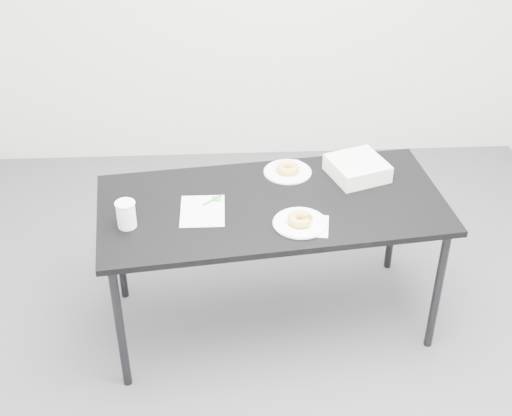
{
  "coord_description": "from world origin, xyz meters",
  "views": [
    {
      "loc": [
        -0.24,
        -2.78,
        2.73
      ],
      "look_at": [
        -0.09,
        0.02,
        0.83
      ],
      "focal_mm": 50.0,
      "sensor_mm": 36.0,
      "label": 1
    }
  ],
  "objects_px": {
    "donut_far": "(288,168)",
    "coffee_cup": "(126,214)",
    "plate_far": "(288,172)",
    "scorecard": "(203,211)",
    "table": "(272,212)",
    "donut_near": "(300,219)",
    "bakery_box": "(357,168)",
    "plate_near": "(300,223)",
    "pen": "(213,200)"
  },
  "relations": [
    {
      "from": "plate_near",
      "to": "coffee_cup",
      "type": "xyz_separation_m",
      "value": [
        -0.81,
        0.03,
        0.06
      ]
    },
    {
      "from": "scorecard",
      "to": "bakery_box",
      "type": "distance_m",
      "value": 0.85
    },
    {
      "from": "scorecard",
      "to": "plate_far",
      "type": "height_order",
      "value": "plate_far"
    },
    {
      "from": "plate_far",
      "to": "pen",
      "type": "bearing_deg",
      "value": -147.44
    },
    {
      "from": "coffee_cup",
      "to": "bakery_box",
      "type": "height_order",
      "value": "coffee_cup"
    },
    {
      "from": "plate_far",
      "to": "coffee_cup",
      "type": "bearing_deg",
      "value": -150.83
    },
    {
      "from": "donut_far",
      "to": "coffee_cup",
      "type": "height_order",
      "value": "coffee_cup"
    },
    {
      "from": "pen",
      "to": "donut_near",
      "type": "bearing_deg",
      "value": -70.66
    },
    {
      "from": "donut_near",
      "to": "bakery_box",
      "type": "xyz_separation_m",
      "value": [
        0.34,
        0.42,
        0.01
      ]
    },
    {
      "from": "plate_near",
      "to": "donut_near",
      "type": "relative_size",
      "value": 2.13
    },
    {
      "from": "donut_far",
      "to": "coffee_cup",
      "type": "distance_m",
      "value": 0.91
    },
    {
      "from": "coffee_cup",
      "to": "bakery_box",
      "type": "bearing_deg",
      "value": 18.82
    },
    {
      "from": "scorecard",
      "to": "plate_near",
      "type": "relative_size",
      "value": 1.05
    },
    {
      "from": "plate_near",
      "to": "donut_far",
      "type": "height_order",
      "value": "donut_far"
    },
    {
      "from": "table",
      "to": "plate_near",
      "type": "bearing_deg",
      "value": -65.31
    },
    {
      "from": "plate_near",
      "to": "coffee_cup",
      "type": "relative_size",
      "value": 1.94
    },
    {
      "from": "plate_far",
      "to": "donut_near",
      "type": "bearing_deg",
      "value": -88.01
    },
    {
      "from": "donut_near",
      "to": "plate_near",
      "type": "bearing_deg",
      "value": -90.0
    },
    {
      "from": "plate_near",
      "to": "donut_far",
      "type": "xyz_separation_m",
      "value": [
        -0.02,
        0.47,
        0.02
      ]
    },
    {
      "from": "table",
      "to": "pen",
      "type": "distance_m",
      "value": 0.3
    },
    {
      "from": "bakery_box",
      "to": "plate_near",
      "type": "bearing_deg",
      "value": -148.6
    },
    {
      "from": "table",
      "to": "donut_far",
      "type": "distance_m",
      "value": 0.31
    },
    {
      "from": "plate_far",
      "to": "table",
      "type": "bearing_deg",
      "value": -110.27
    },
    {
      "from": "table",
      "to": "coffee_cup",
      "type": "relative_size",
      "value": 13.43
    },
    {
      "from": "coffee_cup",
      "to": "donut_far",
      "type": "bearing_deg",
      "value": 29.17
    },
    {
      "from": "table",
      "to": "donut_near",
      "type": "distance_m",
      "value": 0.25
    },
    {
      "from": "pen",
      "to": "plate_near",
      "type": "relative_size",
      "value": 0.49
    },
    {
      "from": "table",
      "to": "plate_far",
      "type": "relative_size",
      "value": 7.1
    },
    {
      "from": "plate_far",
      "to": "donut_far",
      "type": "height_order",
      "value": "donut_far"
    },
    {
      "from": "donut_near",
      "to": "donut_far",
      "type": "distance_m",
      "value": 0.47
    },
    {
      "from": "table",
      "to": "coffee_cup",
      "type": "height_order",
      "value": "coffee_cup"
    },
    {
      "from": "scorecard",
      "to": "donut_near",
      "type": "relative_size",
      "value": 2.23
    },
    {
      "from": "coffee_cup",
      "to": "table",
      "type": "bearing_deg",
      "value": 13.48
    },
    {
      "from": "donut_far",
      "to": "coffee_cup",
      "type": "bearing_deg",
      "value": -150.83
    },
    {
      "from": "scorecard",
      "to": "donut_near",
      "type": "distance_m",
      "value": 0.48
    },
    {
      "from": "scorecard",
      "to": "donut_far",
      "type": "xyz_separation_m",
      "value": [
        0.44,
        0.34,
        0.03
      ]
    },
    {
      "from": "table",
      "to": "pen",
      "type": "bearing_deg",
      "value": 168.13
    },
    {
      "from": "plate_near",
      "to": "donut_near",
      "type": "xyz_separation_m",
      "value": [
        0.0,
        0.0,
        0.02
      ]
    },
    {
      "from": "coffee_cup",
      "to": "donut_near",
      "type": "bearing_deg",
      "value": -2.01
    },
    {
      "from": "donut_far",
      "to": "coffee_cup",
      "type": "relative_size",
      "value": 0.89
    },
    {
      "from": "coffee_cup",
      "to": "bakery_box",
      "type": "distance_m",
      "value": 1.22
    },
    {
      "from": "table",
      "to": "bakery_box",
      "type": "bearing_deg",
      "value": 19.49
    },
    {
      "from": "table",
      "to": "coffee_cup",
      "type": "xyz_separation_m",
      "value": [
        -0.69,
        -0.17,
        0.13
      ]
    },
    {
      "from": "plate_near",
      "to": "plate_far",
      "type": "xyz_separation_m",
      "value": [
        -0.02,
        0.47,
        -0.0
      ]
    },
    {
      "from": "donut_near",
      "to": "plate_far",
      "type": "bearing_deg",
      "value": 91.99
    },
    {
      "from": "plate_far",
      "to": "scorecard",
      "type": "bearing_deg",
      "value": -142.73
    },
    {
      "from": "plate_near",
      "to": "bakery_box",
      "type": "xyz_separation_m",
      "value": [
        0.34,
        0.42,
        0.04
      ]
    },
    {
      "from": "plate_near",
      "to": "scorecard",
      "type": "bearing_deg",
      "value": 163.76
    },
    {
      "from": "pen",
      "to": "bakery_box",
      "type": "height_order",
      "value": "bakery_box"
    },
    {
      "from": "coffee_cup",
      "to": "plate_near",
      "type": "bearing_deg",
      "value": -2.01
    }
  ]
}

